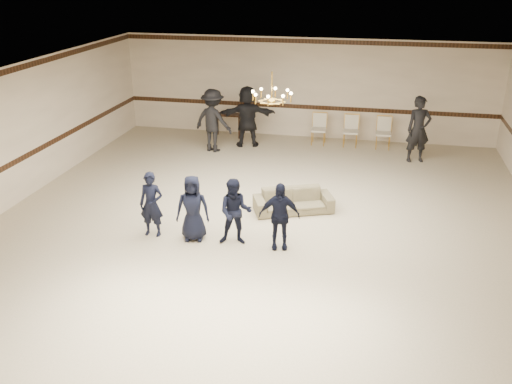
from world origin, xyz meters
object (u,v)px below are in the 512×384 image
boy_c (235,212)px  boy_a (151,204)px  settee (293,201)px  console_table (228,125)px  boy_b (193,208)px  adult_right (419,129)px  banquet_chair_mid (351,131)px  adult_left (213,120)px  banquet_chair_right (383,133)px  banquet_chair_left (319,129)px  adult_mid (247,116)px  boy_d (279,216)px  chandelier (272,87)px

boy_c → boy_a: bearing=171.1°
settee → console_table: console_table is taller
boy_b → adult_right: (4.75, 6.08, 0.25)m
settee → banquet_chair_mid: bearing=57.0°
boy_b → adult_left: (-1.25, 5.78, 0.25)m
banquet_chair_mid → adult_right: bearing=-29.9°
boy_b → banquet_chair_mid: size_ratio=1.45×
banquet_chair_right → adult_right: bearing=-49.8°
boy_c → settee: (0.92, 1.82, -0.44)m
boy_c → settee: 2.08m
boy_b → boy_c: same height
boy_a → banquet_chair_left: bearing=68.1°
boy_b → adult_mid: size_ratio=0.74×
banquet_chair_left → boy_b: bearing=-106.8°
boy_a → adult_right: bearing=46.0°
adult_left → banquet_chair_right: (5.06, 1.34, -0.47)m
boy_a → boy_c: (1.80, 0.00, 0.00)m
boy_a → boy_b: bearing=-1.1°
banquet_chair_right → console_table: banquet_chair_right is taller
banquet_chair_mid → console_table: banquet_chair_mid is taller
adult_right → banquet_chair_mid: (-1.94, 1.04, -0.47)m
settee → boy_a: bearing=-168.7°
boy_d → settee: 1.87m
boy_b → banquet_chair_left: boy_b is taller
boy_a → banquet_chair_right: (4.71, 7.12, -0.22)m
boy_c → console_table: (-2.09, 7.32, -0.31)m
console_table → banquet_chair_left: bearing=-6.3°
boy_b → banquet_chair_right: boy_b is taller
chandelier → adult_right: chandelier is taller
settee → adult_right: (2.93, 4.27, 0.69)m
adult_left → console_table: 1.64m
boy_d → settee: size_ratio=0.78×
boy_c → chandelier: bearing=69.9°
banquet_chair_mid → boy_a: bearing=-119.2°
chandelier → settee: chandelier is taller
chandelier → settee: bearing=-6.6°
chandelier → adult_right: bearing=50.4°
adult_mid → console_table: adult_mid is taller
banquet_chair_left → banquet_chair_right: bearing=-2.5°
settee → adult_left: adult_left is taller
settee → adult_left: (-3.07, 3.97, 0.69)m
boy_b → boy_c: bearing=-10.3°
boy_d → banquet_chair_right: boy_d is taller
boy_b → boy_d: same height
boy_c → boy_d: size_ratio=1.00×
settee → console_table: (-3.01, 5.51, 0.12)m
boy_a → banquet_chair_right: 8.54m
boy_d → banquet_chair_mid: boy_d is taller
settee → adult_left: 5.06m
chandelier → adult_left: chandelier is taller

